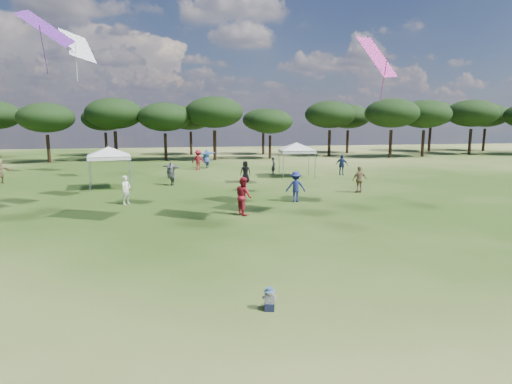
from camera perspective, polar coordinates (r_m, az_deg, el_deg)
The scene contains 6 objects.
ground at distance 9.22m, azimuth 3.69°, elevation -21.30°, with size 140.00×140.00×0.00m, color #2F4C16.
tree_line at distance 55.23m, azimuth -6.84°, elevation 10.18°, with size 108.78×17.63×7.77m.
tent_left at distance 31.46m, azimuth -19.07°, elevation 5.50°, with size 5.61×5.61×3.23m.
tent_right at distance 36.22m, azimuth 5.46°, elevation 6.39°, with size 5.62×5.62×3.20m.
toddler at distance 11.11m, azimuth 1.80°, elevation -14.16°, with size 0.43×0.46×0.59m.
festival_crowd at distance 32.68m, azimuth -11.27°, elevation 2.64°, with size 30.03×23.39×1.93m.
Camera 1 is at (-2.10, -7.64, 4.72)m, focal length 30.00 mm.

